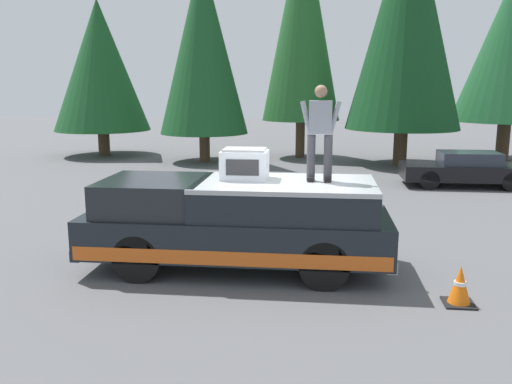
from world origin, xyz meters
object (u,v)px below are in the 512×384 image
(parked_car_black, at_px, (466,169))
(compressor_unit, at_px, (245,164))
(person_on_truck_bed, at_px, (320,131))
(pickup_truck, at_px, (237,223))
(traffic_cone, at_px, (460,286))

(parked_car_black, bearing_deg, compressor_unit, 144.82)
(compressor_unit, xyz_separation_m, person_on_truck_bed, (-0.06, -1.35, 0.62))
(pickup_truck, distance_m, compressor_unit, 1.08)
(person_on_truck_bed, height_order, parked_car_black, person_on_truck_bed)
(pickup_truck, xyz_separation_m, compressor_unit, (0.20, -0.12, 1.05))
(parked_car_black, bearing_deg, pickup_truck, 144.89)
(pickup_truck, distance_m, person_on_truck_bed, 2.24)
(compressor_unit, xyz_separation_m, parked_car_black, (8.82, -6.22, -1.35))
(pickup_truck, bearing_deg, compressor_unit, -31.94)
(pickup_truck, distance_m, traffic_cone, 3.92)
(pickup_truck, bearing_deg, person_on_truck_bed, -84.80)
(person_on_truck_bed, relative_size, traffic_cone, 2.73)
(pickup_truck, relative_size, parked_car_black, 1.35)
(pickup_truck, height_order, person_on_truck_bed, person_on_truck_bed)
(traffic_cone, bearing_deg, parked_car_black, -14.59)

